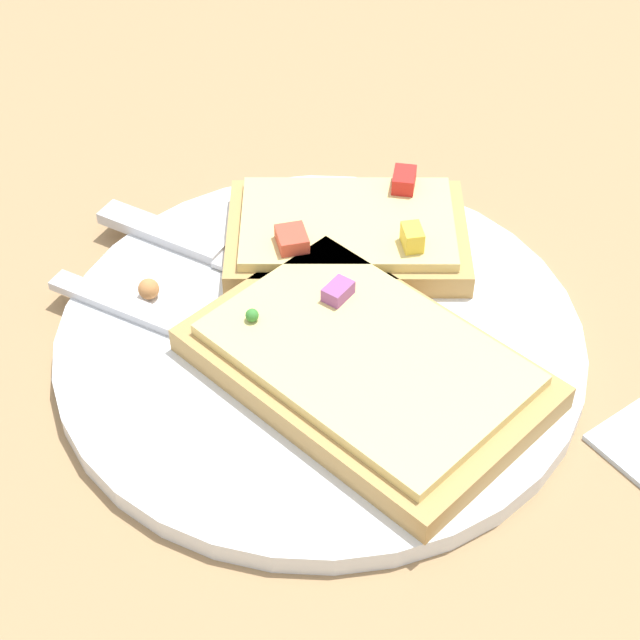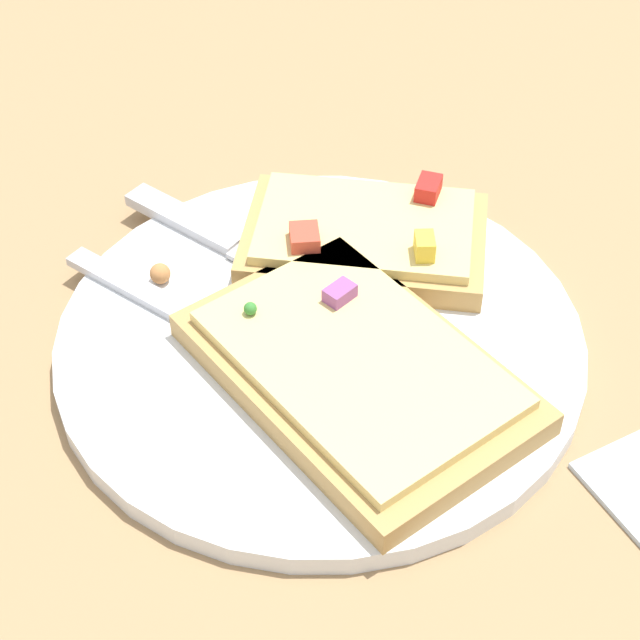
% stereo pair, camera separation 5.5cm
% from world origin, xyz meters
% --- Properties ---
extents(ground_plane, '(4.00, 4.00, 0.00)m').
position_xyz_m(ground_plane, '(0.00, 0.00, 0.00)').
color(ground_plane, '#9E7A51').
extents(plate, '(0.28, 0.28, 0.01)m').
position_xyz_m(plate, '(0.00, 0.00, 0.01)').
color(plate, white).
rests_on(plate, ground).
extents(fork, '(0.21, 0.12, 0.01)m').
position_xyz_m(fork, '(0.00, 0.04, 0.01)').
color(fork, '#B7B7BC').
rests_on(fork, plate).
extents(knife, '(0.20, 0.10, 0.01)m').
position_xyz_m(knife, '(0.07, 0.01, 0.01)').
color(knife, '#B7B7BC').
rests_on(knife, plate).
extents(pizza_slice_main, '(0.19, 0.14, 0.03)m').
position_xyz_m(pizza_slice_main, '(-0.04, -0.00, 0.02)').
color(pizza_slice_main, tan).
rests_on(pizza_slice_main, plate).
extents(pizza_slice_corner, '(0.15, 0.16, 0.03)m').
position_xyz_m(pizza_slice_corner, '(0.05, -0.05, 0.02)').
color(pizza_slice_corner, tan).
rests_on(pizza_slice_corner, plate).
extents(crumb_scatter, '(0.07, 0.05, 0.01)m').
position_xyz_m(crumb_scatter, '(0.05, 0.04, 0.02)').
color(crumb_scatter, tan).
rests_on(crumb_scatter, plate).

